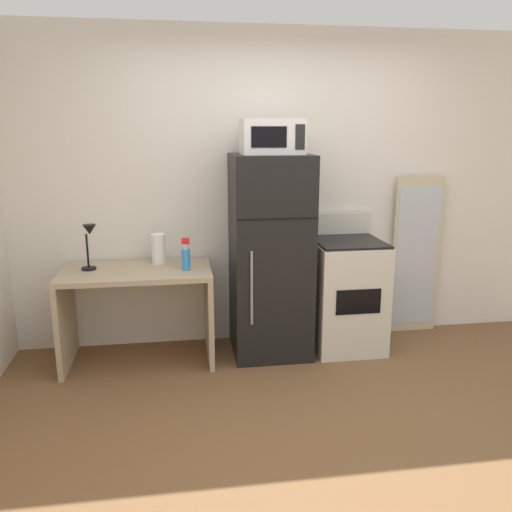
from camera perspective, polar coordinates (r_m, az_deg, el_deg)
The scene contains 10 objects.
ground_plane at distance 3.29m, azimuth 7.17°, elevation -19.47°, with size 12.00×12.00×0.00m, color brown.
wall_back_white at distance 4.44m, azimuth 1.71°, elevation 7.28°, with size 5.00×0.10×2.60m, color silver.
desk at distance 4.17m, azimuth -12.86°, elevation -4.45°, with size 1.14×0.64×0.75m.
desk_lamp at distance 4.12m, azimuth -17.81°, elevation 1.76°, with size 0.14×0.12×0.35m.
paper_towel_roll at distance 4.22m, azimuth -10.64°, elevation 0.79°, with size 0.11×0.11×0.24m, color white.
spray_bottle at distance 4.00m, azimuth -7.69°, elevation -0.13°, with size 0.06×0.06×0.25m.
refrigerator at distance 4.16m, azimuth 1.58°, elevation -0.07°, with size 0.61×0.62×1.61m.
microwave at distance 4.02m, azimuth 1.72°, elevation 12.94°, with size 0.46×0.35×0.26m.
oven_range at distance 4.41m, azimuth 9.83°, elevation -4.06°, with size 0.56×0.61×1.10m.
leaning_mirror at distance 4.84m, azimuth 17.11°, elevation 0.00°, with size 0.44×0.03×1.40m.
Camera 1 is at (-0.79, -2.64, 1.80)m, focal length 36.50 mm.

